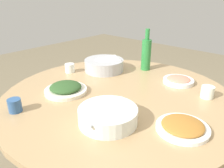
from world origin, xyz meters
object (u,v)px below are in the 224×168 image
tea_cup_near (15,105)px  tea_cup_far (70,68)px  soup_bowl (108,116)px  dish_shrimp (178,80)px  rice_bowl (104,65)px  tea_cup_side (207,92)px  round_dining_table (118,109)px  dish_greens (66,89)px  dish_tofu_braise (183,127)px  green_bottle (146,54)px

tea_cup_near → tea_cup_far: 0.57m
soup_bowl → tea_cup_far: size_ratio=4.21×
tea_cup_near → dish_shrimp: bearing=63.8°
rice_bowl → dish_shrimp: bearing=16.4°
dish_shrimp → tea_cup_side: tea_cup_side is taller
round_dining_table → dish_greens: dish_greens is taller
dish_tofu_braise → dish_shrimp: 0.52m
rice_bowl → dish_tofu_braise: 0.82m
dish_tofu_braise → dish_shrimp: bearing=118.5°
round_dining_table → green_bottle: (-0.12, 0.44, 0.22)m
rice_bowl → tea_cup_far: (-0.16, -0.19, -0.01)m
tea_cup_far → tea_cup_side: size_ratio=0.97×
tea_cup_near → dish_tofu_braise: bearing=30.6°
dish_greens → tea_cup_side: size_ratio=3.48×
soup_bowl → rice_bowl: bearing=135.2°
round_dining_table → rice_bowl: rice_bowl is taller
tea_cup_far → tea_cup_near: bearing=-65.1°
rice_bowl → dish_shrimp: 0.53m
soup_bowl → tea_cup_near: 0.46m
tea_cup_side → round_dining_table: bearing=-143.7°
rice_bowl → tea_cup_far: size_ratio=4.17×
rice_bowl → soup_bowl: rice_bowl is taller
dish_greens → tea_cup_side: 0.79m
dish_greens → tea_cup_far: (-0.25, 0.23, 0.01)m
dish_greens → green_bottle: 0.65m
soup_bowl → tea_cup_near: soup_bowl is taller
dish_greens → green_bottle: bearing=79.7°
rice_bowl → tea_cup_near: bearing=-83.2°
rice_bowl → dish_tofu_braise: size_ratio=1.25×
soup_bowl → dish_shrimp: 0.63m
dish_tofu_braise → tea_cup_near: tea_cup_near is taller
round_dining_table → dish_tofu_braise: 0.45m
rice_bowl → soup_bowl: (0.48, -0.48, -0.01)m
round_dining_table → tea_cup_far: tea_cup_far is taller
green_bottle → round_dining_table: bearing=-74.8°
green_bottle → soup_bowl: bearing=-68.4°
rice_bowl → tea_cup_far: 0.24m
dish_greens → tea_cup_far: size_ratio=3.61×
dish_greens → tea_cup_near: size_ratio=3.70×
rice_bowl → soup_bowl: bearing=-44.8°
rice_bowl → dish_greens: rice_bowl is taller
tea_cup_near → tea_cup_far: bearing=114.9°
tea_cup_near → tea_cup_side: (0.63, 0.77, 0.00)m
dish_tofu_braise → tea_cup_near: 0.78m
soup_bowl → tea_cup_near: size_ratio=4.33×
green_bottle → tea_cup_near: (-0.12, -0.93, -0.09)m
dish_tofu_braise → tea_cup_far: bearing=172.2°
dish_tofu_braise → dish_shrimp: dish_tofu_braise is taller
soup_bowl → dish_tofu_braise: 0.32m
soup_bowl → tea_cup_side: size_ratio=4.07×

